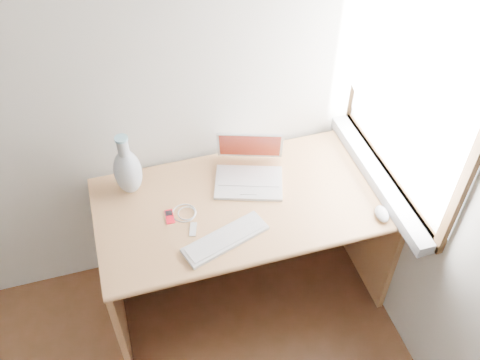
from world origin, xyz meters
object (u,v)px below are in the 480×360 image
object	(u,v)px
desk	(240,217)
vase	(128,170)
laptop	(246,171)
external_keyboard	(225,239)

from	to	relation	value
desk	vase	xyz separation A→B (m)	(-0.51, 0.13, 0.35)
laptop	external_keyboard	xyz separation A→B (m)	(-0.20, -0.35, -0.04)
laptop	external_keyboard	bearing A→B (deg)	-101.45
laptop	vase	bearing A→B (deg)	-169.07
laptop	vase	size ratio (longest dim) A/B	1.14
desk	vase	world-z (taller)	vase
desk	vase	size ratio (longest dim) A/B	4.22
laptop	external_keyboard	distance (m)	0.41
external_keyboard	vase	size ratio (longest dim) A/B	1.24
desk	vase	distance (m)	0.63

